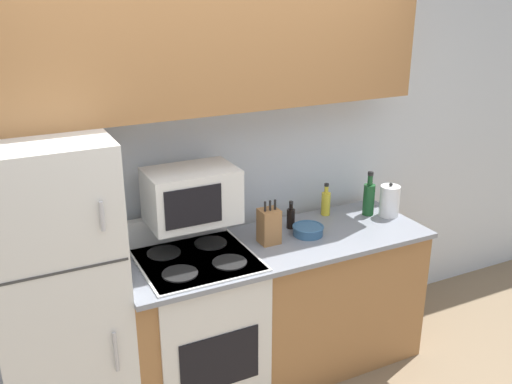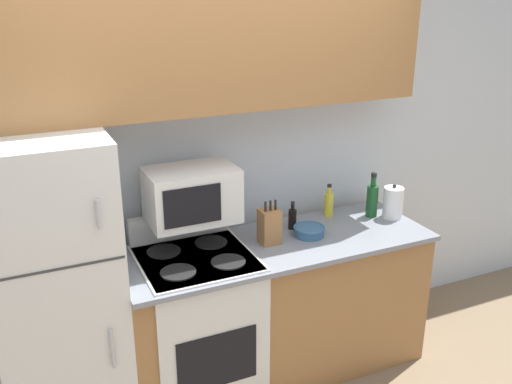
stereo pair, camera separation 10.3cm
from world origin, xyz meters
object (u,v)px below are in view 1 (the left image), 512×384
Objects in this scene: knife_block at (269,226)px; bottle_cooking_spray at (326,202)px; refrigerator at (58,296)px; bottle_wine_green at (369,198)px; kettle at (389,201)px; bowl at (308,230)px; microwave at (191,196)px; stove at (199,326)px; bottle_soy_sauce at (291,218)px.

knife_block is 0.58m from bottle_cooking_spray.
refrigerator is 1.78m from bottle_cooking_spray.
knife_block is 0.91× the size of bottle_wine_green.
bowl is at bearing -177.89° from kettle.
bowl is at bearing -169.12° from bottle_wine_green.
microwave is at bearing 168.92° from bowl.
bowl is at bearing 0.07° from stove.
kettle is at bearing 2.11° from bowl.
bottle_soy_sauce is at bearing 170.32° from kettle.
microwave is at bearing -179.67° from bottle_soy_sauce.
bottle_wine_green is at bearing 4.65° from stove.
refrigerator is 3.39× the size of microwave.
bottle_wine_green is 1.36× the size of bottle_cooking_spray.
stove is 0.87m from bottle_soy_sauce.
kettle is (0.11, -0.08, -0.01)m from bottle_wine_green.
bottle_soy_sauce is (-0.04, 0.14, 0.04)m from bowl.
bottle_soy_sauce is (0.69, 0.14, 0.51)m from stove.
bottle_wine_green is (1.23, -0.03, -0.21)m from microwave.
bottle_wine_green is 1.67× the size of bottle_soy_sauce.
kettle is at bearing -9.68° from bottle_soy_sauce.
bottle_wine_green is 0.29m from bottle_cooking_spray.
microwave is 2.18× the size of kettle.
knife_block reaches higher than bowl.
bottle_soy_sauce is at bearing -164.73° from bottle_cooking_spray.
stove is (0.75, -0.05, -0.38)m from refrigerator.
bottle_soy_sauce is (-0.57, 0.04, -0.05)m from bottle_wine_green.
bottle_cooking_spray is (0.54, 0.22, -0.02)m from knife_block.
microwave is 0.71m from bottle_soy_sauce.
refrigerator is 1.49m from bowl.
stove is 1.48m from kettle.
knife_block is at bearing -179.19° from kettle.
bowl is at bearing -2.32° from knife_block.
refrigerator reaches higher than microwave.
kettle is at bearing 0.81° from knife_block.
knife_block is 1.17× the size of kettle.
bottle_soy_sauce is 0.33m from bottle_cooking_spray.
knife_block is 0.80m from bottle_wine_green.
bottle_soy_sauce is (0.66, 0.00, -0.26)m from microwave.
refrigerator is at bearing 179.39° from kettle.
knife_block is 1.39× the size of bowl.
refrigerator is 1.23m from knife_block.
bowl is at bearing -11.08° from microwave.
refrigerator reaches higher than bowl.
kettle is (2.13, -0.02, 0.17)m from refrigerator.
microwave is at bearing 74.41° from stove.
bottle_cooking_spray is at bearing 39.52° from bowl.
bottle_cooking_spray is at bearing 21.78° from knife_block.
bottle_wine_green reaches higher than bottle_cooking_spray.
knife_block is at bearing -1.67° from refrigerator.
stove is 4.97× the size of bottle_cooking_spray.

